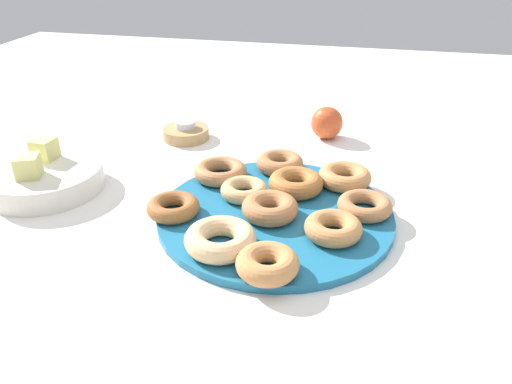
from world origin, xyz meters
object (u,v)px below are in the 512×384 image
donut_2 (173,207)px  melon_chunk_right (44,149)px  donut_9 (270,208)px  tealight (185,124)px  candle_holder (186,133)px  donut_10 (365,206)px  fruit_bowl (45,178)px  melon_chunk_left (28,166)px  donut_3 (267,264)px  donut_5 (345,177)px  donut_4 (333,228)px  donut_1 (220,171)px  donut_7 (280,163)px  donut_plate (275,215)px  donut_0 (296,183)px  apple (327,123)px  donut_6 (244,190)px  donut_8 (220,239)px

donut_2 → melon_chunk_right: 0.28m
donut_9 → tealight: (0.29, 0.24, 0.00)m
donut_2 → candle_holder: size_ratio=0.84×
donut_10 → tealight: size_ratio=1.92×
fruit_bowl → melon_chunk_left: 0.05m
donut_3 → donut_5: size_ratio=0.91×
donut_10 → fruit_bowl: (-0.02, 0.53, -0.00)m
donut_3 → donut_4: 0.12m
donut_1 → tealight: size_ratio=2.12×
donut_9 → fruit_bowl: 0.39m
donut_10 → melon_chunk_left: bearing=95.6°
donut_7 → candle_holder: donut_7 is taller
donut_7 → donut_plate: bearing=-172.0°
donut_0 → tealight: size_ratio=2.08×
donut_0 → fruit_bowl: 0.42m
donut_9 → tealight: size_ratio=1.97×
apple → donut_5: bearing=-166.7°
donut_6 → donut_5: bearing=-63.0°
melon_chunk_left → donut_5: bearing=-74.4°
donut_plate → donut_8: (-0.11, 0.05, 0.02)m
donut_1 → donut_10: 0.25m
donut_9 → apple: apple is taller
donut_4 → melon_chunk_right: (0.09, 0.50, 0.03)m
candle_holder → melon_chunk_left: 0.34m
tealight → donut_9: bearing=-140.5°
donut_7 → melon_chunk_left: bearing=114.0°
donut_3 → donut_8: (0.04, 0.07, 0.00)m
donut_6 → donut_7: 0.11m
donut_plate → tealight: tealight is taller
donut_3 → donut_4: size_ratio=0.99×
donut_plate → donut_5: (0.11, -0.09, 0.02)m
donut_plate → donut_7: 0.15m
donut_6 → candle_holder: donut_6 is taller
donut_9 → donut_1: bearing=45.8°
donut_8 → melon_chunk_left: size_ratio=2.69×
donut_1 → donut_plate: bearing=-128.4°
melon_chunk_left → donut_6: bearing=-80.0°
fruit_bowl → donut_8: bearing=-109.4°
donut_7 → candle_holder: size_ratio=0.87×
donut_8 → apple: (0.45, -0.09, 0.01)m
donut_2 → donut_4: bearing=-91.6°
donut_plate → melon_chunk_right: bearing=84.0°
donut_plate → donut_3: donut_3 is taller
donut_4 → tealight: bearing=46.2°
donut_6 → donut_0: bearing=-64.7°
donut_plate → donut_2: donut_2 is taller
donut_2 → donut_10: size_ratio=0.97×
donut_3 → melon_chunk_left: size_ratio=2.22×
donut_5 → donut_8: size_ratio=0.90×
donut_2 → donut_6: bearing=-49.5°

